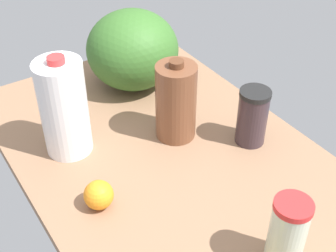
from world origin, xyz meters
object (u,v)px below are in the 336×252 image
(tumbler_cup, at_px, (287,233))
(orange_by_jug, at_px, (99,195))
(milk_jug, at_px, (64,108))
(chocolate_milk_jug, at_px, (176,102))
(watermelon, at_px, (133,50))
(shaker_bottle, at_px, (252,117))

(tumbler_cup, distance_m, orange_by_jug, 0.45)
(milk_jug, bearing_deg, orange_by_jug, 173.11)
(chocolate_milk_jug, xyz_separation_m, watermelon, (0.30, -0.04, 0.01))
(watermelon, bearing_deg, tumbler_cup, 173.44)
(milk_jug, relative_size, orange_by_jug, 3.98)
(chocolate_milk_jug, xyz_separation_m, milk_jug, (0.11, 0.28, 0.02))
(shaker_bottle, bearing_deg, tumbler_cup, 148.46)
(chocolate_milk_jug, xyz_separation_m, shaker_bottle, (-0.14, -0.16, -0.03))
(tumbler_cup, relative_size, watermelon, 0.59)
(chocolate_milk_jug, height_order, watermelon, watermelon)
(tumbler_cup, height_order, chocolate_milk_jug, chocolate_milk_jug)
(shaker_bottle, relative_size, watermelon, 0.57)
(milk_jug, bearing_deg, tumbler_cup, -159.17)
(chocolate_milk_jug, bearing_deg, orange_by_jug, 112.83)
(shaker_bottle, bearing_deg, orange_by_jug, 88.80)
(tumbler_cup, distance_m, shaker_bottle, 0.41)
(orange_by_jug, bearing_deg, chocolate_milk_jug, -67.17)
(shaker_bottle, bearing_deg, chocolate_milk_jug, 48.53)
(milk_jug, distance_m, orange_by_jug, 0.26)
(milk_jug, distance_m, watermelon, 0.37)
(chocolate_milk_jug, bearing_deg, tumbler_cup, 173.67)
(tumbler_cup, height_order, milk_jug, milk_jug)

